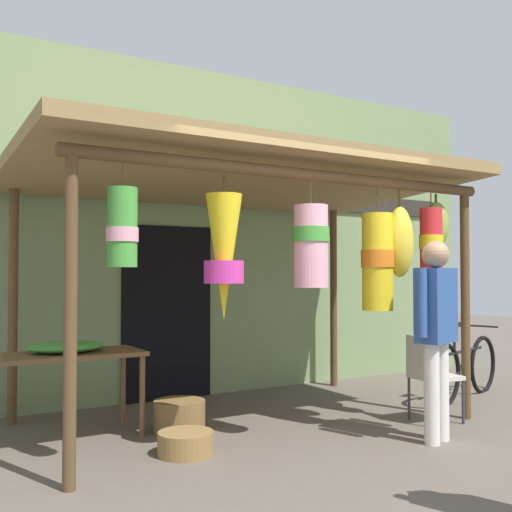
% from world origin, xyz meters
% --- Properties ---
extents(ground_plane, '(30.00, 30.00, 0.00)m').
position_xyz_m(ground_plane, '(0.00, 0.00, 0.00)').
color(ground_plane, '#60564C').
extents(shop_facade, '(9.25, 0.29, 3.91)m').
position_xyz_m(shop_facade, '(-0.00, 2.43, 1.95)').
color(shop_facade, '#7A9360').
rests_on(shop_facade, ground_plane).
extents(market_stall_canopy, '(4.43, 2.61, 2.56)m').
position_xyz_m(market_stall_canopy, '(0.11, 0.73, 2.20)').
color(market_stall_canopy, brown).
rests_on(market_stall_canopy, ground_plane).
extents(display_table, '(1.45, 0.61, 0.75)m').
position_xyz_m(display_table, '(-1.67, 1.20, 0.67)').
color(display_table, brown).
rests_on(display_table, ground_plane).
extents(flower_heap_on_table, '(0.66, 0.46, 0.10)m').
position_xyz_m(flower_heap_on_table, '(-1.58, 1.21, 0.80)').
color(flower_heap_on_table, green).
rests_on(flower_heap_on_table, display_table).
extents(folding_chair, '(0.44, 0.44, 0.84)m').
position_xyz_m(folding_chair, '(1.58, -0.05, 0.50)').
color(folding_chair, beige).
rests_on(folding_chair, ground_plane).
extents(wicker_basket_by_table, '(0.45, 0.45, 0.18)m').
position_xyz_m(wicker_basket_by_table, '(-0.90, 0.21, 0.09)').
color(wicker_basket_by_table, olive).
rests_on(wicker_basket_by_table, ground_plane).
extents(wicker_basket_spare, '(0.47, 0.47, 0.29)m').
position_xyz_m(wicker_basket_spare, '(-0.66, 0.87, 0.15)').
color(wicker_basket_spare, brown).
rests_on(wicker_basket_spare, ground_plane).
extents(parked_bicycle, '(1.69, 0.62, 0.92)m').
position_xyz_m(parked_bicycle, '(2.82, 0.56, 0.35)').
color(parked_bicycle, black).
rests_on(parked_bicycle, ground_plane).
extents(vendor_in_orange, '(0.57, 0.32, 1.73)m').
position_xyz_m(vendor_in_orange, '(1.10, -0.58, 1.03)').
color(vendor_in_orange, silver).
rests_on(vendor_in_orange, ground_plane).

